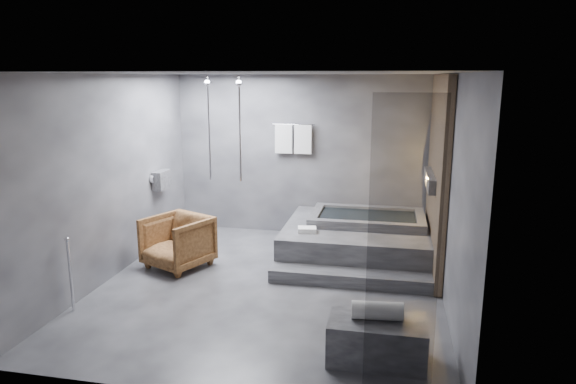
# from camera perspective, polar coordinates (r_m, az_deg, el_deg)

# --- Properties ---
(room) EXTENTS (5.00, 5.04, 2.82)m
(room) POSITION_cam_1_polar(r_m,az_deg,el_deg) (6.71, 1.65, 3.88)
(room) COLOR #2C2C2E
(room) RESTS_ON ground
(tub_deck) EXTENTS (2.20, 2.00, 0.50)m
(tub_deck) POSITION_cam_1_polar(r_m,az_deg,el_deg) (8.15, 7.61, -5.34)
(tub_deck) COLOR #313133
(tub_deck) RESTS_ON ground
(tub_step) EXTENTS (2.20, 0.36, 0.18)m
(tub_step) POSITION_cam_1_polar(r_m,az_deg,el_deg) (7.10, 6.89, -9.47)
(tub_step) COLOR #313133
(tub_step) RESTS_ON ground
(concrete_bench) EXTENTS (0.96, 0.53, 0.43)m
(concrete_bench) POSITION_cam_1_polar(r_m,az_deg,el_deg) (5.34, 9.84, -15.96)
(concrete_bench) COLOR #2F2F31
(concrete_bench) RESTS_ON ground
(driftwood_chair) EXTENTS (1.10, 1.11, 0.77)m
(driftwood_chair) POSITION_cam_1_polar(r_m,az_deg,el_deg) (7.75, -12.17, -5.43)
(driftwood_chair) COLOR #412410
(driftwood_chair) RESTS_ON ground
(rolled_towel) EXTENTS (0.52, 0.22, 0.18)m
(rolled_towel) POSITION_cam_1_polar(r_m,az_deg,el_deg) (5.23, 9.89, -12.86)
(rolled_towel) COLOR silver
(rolled_towel) RESTS_ON concrete_bench
(deck_towel) EXTENTS (0.30, 0.24, 0.07)m
(deck_towel) POSITION_cam_1_polar(r_m,az_deg,el_deg) (7.65, 2.13, -4.21)
(deck_towel) COLOR white
(deck_towel) RESTS_ON tub_deck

